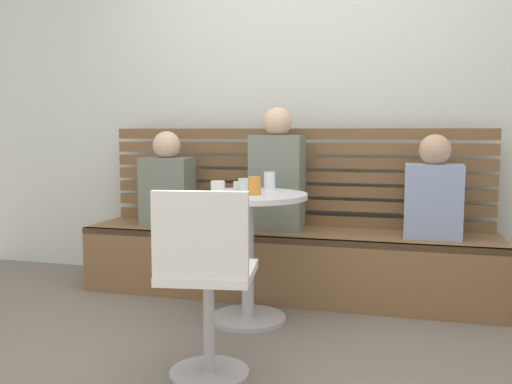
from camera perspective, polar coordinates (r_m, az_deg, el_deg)
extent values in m
plane|color=#70665B|center=(2.74, -2.78, -17.31)|extent=(8.00, 8.00, 0.00)
cube|color=silver|center=(4.12, 4.39, 11.15)|extent=(5.20, 0.10, 2.90)
cube|color=brown|center=(3.78, 2.94, -7.18)|extent=(2.70, 0.52, 0.44)
cube|color=brown|center=(3.50, 2.11, -4.88)|extent=(2.70, 0.04, 0.04)
cube|color=brown|center=(3.96, 3.72, -2.78)|extent=(2.65, 0.04, 0.07)
cube|color=brown|center=(3.94, 3.73, -1.21)|extent=(2.65, 0.04, 0.07)
cube|color=brown|center=(3.93, 3.74, 0.19)|extent=(2.65, 0.04, 0.07)
cube|color=brown|center=(3.92, 3.75, 1.60)|extent=(2.65, 0.04, 0.07)
cube|color=brown|center=(3.91, 3.76, 3.02)|extent=(2.65, 0.04, 0.07)
cube|color=brown|center=(3.91, 3.77, 4.44)|extent=(2.65, 0.04, 0.07)
cube|color=brown|center=(3.91, 3.78, 5.87)|extent=(2.65, 0.04, 0.07)
cylinder|color=#ADADB2|center=(3.36, -0.83, -12.58)|extent=(0.44, 0.44, 0.02)
cylinder|color=#ADADB2|center=(3.26, -0.84, -6.67)|extent=(0.07, 0.07, 0.69)
cylinder|color=silver|center=(3.20, -0.85, -0.41)|extent=(0.68, 0.68, 0.03)
cylinder|color=#ADADB2|center=(2.69, -4.72, -17.67)|extent=(0.36, 0.36, 0.02)
cylinder|color=#ADADB2|center=(2.60, -4.76, -13.30)|extent=(0.05, 0.05, 0.45)
cube|color=white|center=(2.53, -4.81, -8.07)|extent=(0.46, 0.46, 0.04)
cube|color=white|center=(2.33, -5.66, -4.31)|extent=(0.40, 0.10, 0.36)
cube|color=slate|center=(3.73, 2.15, 0.96)|extent=(0.34, 0.22, 0.63)
sphere|color=#DBB293|center=(3.71, 2.17, 7.09)|extent=(0.19, 0.19, 0.19)
cube|color=#8C9EC6|center=(3.62, 17.43, -0.87)|extent=(0.34, 0.22, 0.45)
sphere|color=tan|center=(3.59, 17.60, 4.06)|extent=(0.19, 0.19, 0.19)
cube|color=slate|center=(3.95, -8.92, 0.05)|extent=(0.34, 0.22, 0.47)
sphere|color=#DBB293|center=(3.93, -9.00, 4.70)|extent=(0.19, 0.19, 0.19)
cylinder|color=orange|center=(3.12, -0.16, 0.62)|extent=(0.07, 0.07, 0.10)
cylinder|color=white|center=(3.21, -3.87, 0.50)|extent=(0.08, 0.08, 0.07)
cylinder|color=silver|center=(3.26, -1.11, 0.68)|extent=(0.08, 0.08, 0.08)
cylinder|color=silver|center=(3.33, -1.82, 0.58)|extent=(0.06, 0.06, 0.05)
cylinder|color=white|center=(3.37, 1.38, 1.11)|extent=(0.07, 0.07, 0.11)
cube|color=black|center=(3.36, -4.85, 0.20)|extent=(0.08, 0.14, 0.01)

